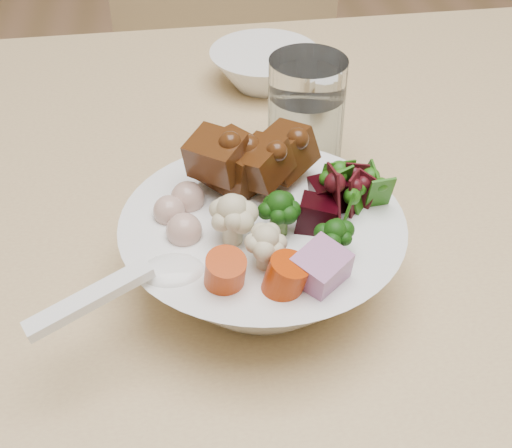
# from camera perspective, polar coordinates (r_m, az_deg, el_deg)

# --- Properties ---
(dining_table) EXTENTS (1.50, 0.86, 0.70)m
(dining_table) POSITION_cam_1_polar(r_m,az_deg,el_deg) (0.80, 17.80, -0.84)
(dining_table) COLOR #D6B97E
(dining_table) RESTS_ON ground
(chair_far) EXTENTS (0.50, 0.50, 0.92)m
(chair_far) POSITION_cam_1_polar(r_m,az_deg,el_deg) (1.32, -3.12, 12.23)
(chair_far) COLOR tan
(chair_far) RESTS_ON ground
(food_bowl) EXTENTS (0.23, 0.23, 0.12)m
(food_bowl) POSITION_cam_1_polar(r_m,az_deg,el_deg) (0.58, 0.66, -1.82)
(food_bowl) COLOR white
(food_bowl) RESTS_ON dining_table
(soup_spoon) EXTENTS (0.13, 0.08, 0.03)m
(soup_spoon) POSITION_cam_1_polar(r_m,az_deg,el_deg) (0.51, -8.32, -4.38)
(soup_spoon) COLOR white
(soup_spoon) RESTS_ON food_bowl
(water_glass) EXTENTS (0.07, 0.07, 0.12)m
(water_glass) POSITION_cam_1_polar(r_m,az_deg,el_deg) (0.69, 3.98, 7.92)
(water_glass) COLOR white
(water_glass) RESTS_ON dining_table
(side_bowl) EXTENTS (0.13, 0.13, 0.04)m
(side_bowl) POSITION_cam_1_polar(r_m,az_deg,el_deg) (0.88, 0.68, 12.36)
(side_bowl) COLOR white
(side_bowl) RESTS_ON dining_table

